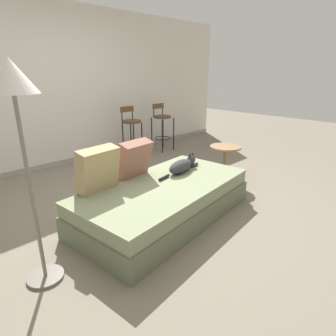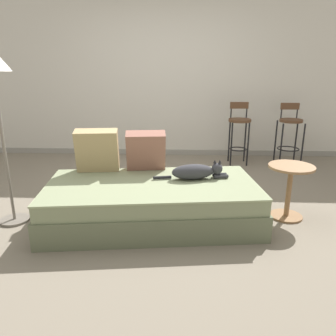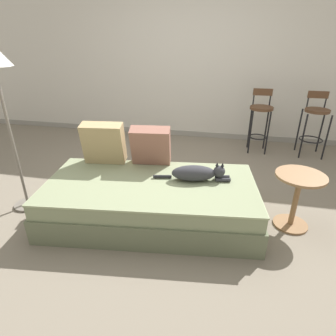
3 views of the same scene
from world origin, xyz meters
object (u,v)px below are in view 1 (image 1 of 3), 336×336
at_px(couch, 165,200).
at_px(cat, 182,166).
at_px(side_table, 225,159).
at_px(bar_stool_by_doorway, 162,123).
at_px(throw_pillow_middle, 134,159).
at_px(bar_stool_near_window, 131,127).
at_px(throw_pillow_corner, 98,169).
at_px(floor_lamp, 15,100).

distance_m(couch, cat, 0.52).
xyz_separation_m(cat, side_table, (0.93, 0.02, -0.12)).
bearing_deg(bar_stool_by_doorway, side_table, -106.60).
bearing_deg(side_table, throw_pillow_middle, 170.52).
relative_size(throw_pillow_middle, bar_stool_near_window, 0.46).
height_order(throw_pillow_corner, bar_stool_near_window, bar_stool_near_window).
height_order(throw_pillow_corner, bar_stool_by_doorway, bar_stool_by_doorway).
bearing_deg(throw_pillow_corner, floor_lamp, -152.44).
bearing_deg(throw_pillow_middle, cat, -26.66).
distance_m(throw_pillow_middle, side_table, 1.49).
bearing_deg(couch, bar_stool_near_window, 61.17).
xyz_separation_m(couch, cat, (0.42, 0.14, 0.27)).
bearing_deg(cat, throw_pillow_corner, 168.76).
relative_size(throw_pillow_middle, bar_stool_by_doorway, 0.46).
distance_m(cat, side_table, 0.93).
relative_size(couch, cat, 2.85).
bearing_deg(throw_pillow_middle, side_table, -9.48).
relative_size(couch, bar_stool_near_window, 2.24).
relative_size(bar_stool_near_window, side_table, 1.73).
height_order(throw_pillow_middle, bar_stool_by_doorway, bar_stool_by_doorway).
distance_m(cat, bar_stool_near_window, 2.10).
height_order(couch, bar_stool_near_window, bar_stool_near_window).
xyz_separation_m(couch, bar_stool_by_doorway, (1.93, 2.10, 0.34)).
distance_m(couch, side_table, 1.37).
distance_m(throw_pillow_middle, cat, 0.60).
height_order(couch, floor_lamp, floor_lamp).
bearing_deg(floor_lamp, bar_stool_by_doorway, 33.28).
bearing_deg(throw_pillow_corner, throw_pillow_middle, 6.64).
distance_m(bar_stool_by_doorway, floor_lamp, 4.02).
bearing_deg(bar_stool_by_doorway, throw_pillow_corner, -145.12).
bearing_deg(bar_stool_near_window, throw_pillow_middle, -126.36).
height_order(throw_pillow_middle, floor_lamp, floor_lamp).
xyz_separation_m(throw_pillow_corner, cat, (1.02, -0.20, -0.15)).
xyz_separation_m(throw_pillow_middle, side_table, (1.45, -0.24, -0.26)).
bearing_deg(floor_lamp, cat, 6.23).
bearing_deg(side_table, couch, -173.36).
bearing_deg(cat, floor_lamp, -173.77).
relative_size(throw_pillow_corner, throw_pillow_middle, 1.06).
height_order(cat, side_table, cat).
bearing_deg(side_table, bar_stool_near_window, 95.63).
bearing_deg(bar_stool_by_doorway, floor_lamp, -146.72).
distance_m(side_table, floor_lamp, 2.91).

